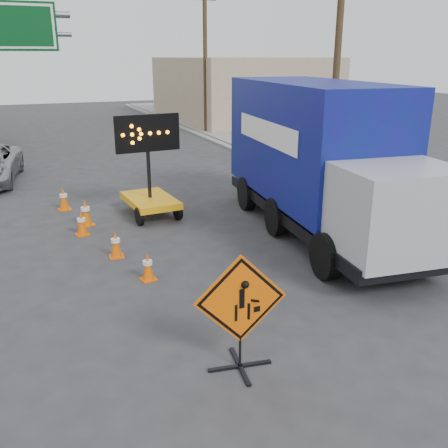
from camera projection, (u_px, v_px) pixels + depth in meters
ground at (259, 358)px, 8.18m from camera, size 100.00×100.00×0.00m
curb_right at (256, 158)px, 23.90m from camera, size 0.40×60.00×0.12m
sidewalk_right at (298, 154)px, 24.73m from camera, size 4.00×60.00×0.15m
building_right_far at (239, 89)px, 38.42m from camera, size 10.00×14.00×4.60m
utility_pole_near at (337, 57)px, 18.33m from camera, size 1.80×0.26×9.00m
utility_pole_far at (205, 56)px, 30.60m from camera, size 1.80×0.26×9.00m
construction_sign at (241, 310)px, 7.61m from camera, size 1.45×1.03×1.94m
arrow_board at (150, 194)px, 15.28m from camera, size 1.96×2.27×3.10m
box_truck at (319, 167)px, 13.53m from camera, size 3.44×8.78×4.06m
cone_a at (148, 266)px, 10.95m from camera, size 0.38×0.38×0.65m
cone_b at (116, 244)px, 12.20m from camera, size 0.38×0.38×0.69m
cone_c at (82, 223)px, 13.71m from camera, size 0.42×0.42×0.69m
cone_d at (86, 212)px, 14.47m from camera, size 0.53×0.53×0.79m
cone_e at (64, 198)px, 15.96m from camera, size 0.44×0.44×0.75m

